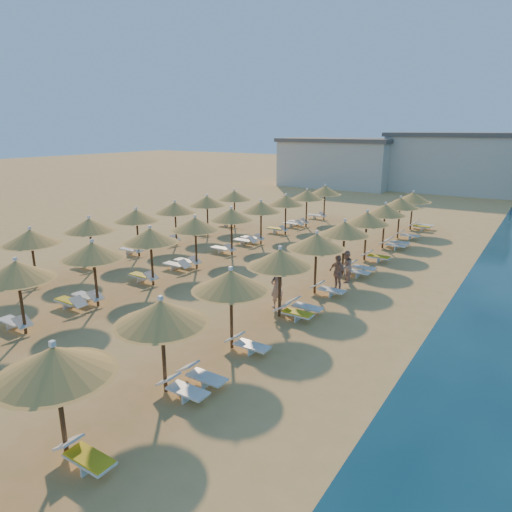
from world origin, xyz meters
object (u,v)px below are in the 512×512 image
Objects in this scene: parasol_row_east at (316,242)px; beachgoer_c at (337,273)px; beachgoer_a at (277,287)px; beachgoer_b at (346,267)px; parasol_row_west at (195,225)px.

beachgoer_c is (0.79, 0.88, -1.64)m from parasol_row_east.
beachgoer_a is 1.12× the size of beachgoer_b.
beachgoer_a is 3.75m from beachgoer_c.
beachgoer_b is 0.91× the size of beachgoer_c.
beachgoer_c is (0.17, -1.53, 0.09)m from beachgoer_b.
parasol_row_west is at bearing -150.79° from beachgoer_c.
parasol_row_west is 20.31× the size of beachgoer_c.
parasol_row_east is at bearing -108.71° from beachgoer_c.
beachgoer_c is at bearing -7.00° from beachgoer_b.
parasol_row_east reaches higher than beachgoer_b.
beachgoer_b is 1.54m from beachgoer_c.
parasol_row_west is at bearing 180.00° from parasol_row_east.
parasol_row_west reaches higher than beachgoer_a.
beachgoer_c is (1.41, 3.48, -0.02)m from beachgoer_a.
parasol_row_east is 7.54m from parasol_row_west.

